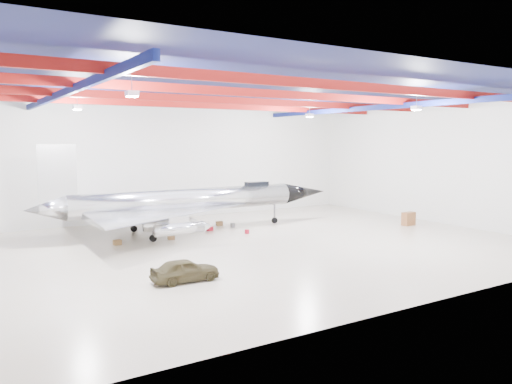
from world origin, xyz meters
TOP-DOWN VIEW (x-y plane):
  - floor at (0.00, 0.00)m, footprint 40.00×40.00m
  - wall_back at (0.00, 15.00)m, footprint 40.00×0.00m
  - wall_right at (20.00, 0.00)m, footprint 0.00×30.00m
  - ceiling at (0.00, 0.00)m, footprint 40.00×40.00m
  - ceiling_structure at (0.00, 0.00)m, footprint 39.50×29.50m
  - jet_aircraft at (-1.42, 7.31)m, footprint 26.31×15.21m
  - jeep at (-7.34, -5.89)m, footprint 3.67×1.57m
  - desk at (16.55, 0.12)m, footprint 1.32×0.75m
  - crate_ply at (-7.72, 5.32)m, footprint 0.57×0.48m
  - toolbox_red at (0.43, 6.92)m, footprint 0.57×0.50m
  - parts_bin at (2.27, 8.72)m, footprint 0.58×0.48m
  - tool_chest at (2.40, 4.17)m, footprint 0.47×0.47m
  - oil_barrel at (-3.69, 5.13)m, footprint 0.55×0.47m
  - spares_box at (2.83, 7.30)m, footprint 0.55×0.55m

SIDE VIEW (x-z plane):
  - floor at x=0.00m, z-range 0.00..0.00m
  - tool_chest at x=2.40m, z-range 0.00..0.33m
  - toolbox_red at x=0.43m, z-range 0.00..0.34m
  - oil_barrel at x=-3.69m, z-range 0.00..0.35m
  - crate_ply at x=-7.72m, z-range 0.00..0.37m
  - parts_bin at x=2.27m, z-range 0.00..0.38m
  - spares_box at x=2.83m, z-range 0.00..0.38m
  - desk at x=16.55m, z-range 0.00..1.16m
  - jeep at x=-7.34m, z-range 0.00..1.24m
  - jet_aircraft at x=-1.42m, z-range -1.24..5.95m
  - wall_back at x=0.00m, z-range -14.50..25.50m
  - wall_right at x=20.00m, z-range -9.50..20.50m
  - ceiling_structure at x=0.00m, z-range 9.79..10.86m
  - ceiling at x=0.00m, z-range 11.00..11.00m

